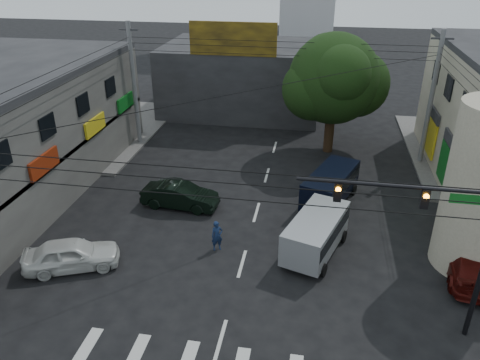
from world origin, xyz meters
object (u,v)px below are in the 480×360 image
(silver_minivan, at_px, (316,235))
(navy_van, at_px, (330,187))
(white_compact, at_px, (72,254))
(street_tree, at_px, (334,79))
(traffic_gantry, at_px, (444,227))
(traffic_officer, at_px, (217,236))
(utility_pole_far_right, at_px, (431,100))
(maroon_sedan, at_px, (469,264))
(utility_pole_far_left, at_px, (134,86))
(dark_sedan, at_px, (180,195))

(silver_minivan, height_order, navy_van, silver_minivan)
(navy_van, bearing_deg, white_compact, 145.94)
(street_tree, distance_m, traffic_gantry, 18.42)
(street_tree, relative_size, traffic_officer, 5.41)
(street_tree, relative_size, utility_pole_far_right, 0.95)
(maroon_sedan, xyz_separation_m, traffic_officer, (-11.94, 0.11, 0.10))
(white_compact, xyz_separation_m, navy_van, (12.06, 8.62, 0.25))
(utility_pole_far_left, xyz_separation_m, dark_sedan, (5.97, -9.09, -3.86))
(silver_minivan, bearing_deg, traffic_officer, 114.72)
(traffic_gantry, height_order, navy_van, traffic_gantry)
(traffic_gantry, distance_m, navy_van, 11.30)
(dark_sedan, distance_m, white_compact, 7.39)
(utility_pole_far_right, relative_size, silver_minivan, 1.81)
(traffic_gantry, relative_size, dark_sedan, 1.57)
(white_compact, height_order, traffic_officer, traffic_officer)
(street_tree, xyz_separation_m, white_compact, (-11.92, -16.66, -4.72))
(traffic_gantry, height_order, dark_sedan, traffic_gantry)
(utility_pole_far_right, bearing_deg, traffic_officer, -132.58)
(dark_sedan, xyz_separation_m, silver_minivan, (7.96, -3.34, 0.27))
(white_compact, bearing_deg, maroon_sedan, -104.50)
(traffic_officer, bearing_deg, maroon_sedan, -29.37)
(utility_pole_far_right, xyz_separation_m, white_compact, (-18.42, -15.66, -3.85))
(utility_pole_far_right, height_order, dark_sedan, utility_pole_far_right)
(white_compact, relative_size, maroon_sedan, 0.94)
(maroon_sedan, bearing_deg, utility_pole_far_left, -24.85)
(traffic_gantry, xyz_separation_m, traffic_officer, (-9.27, 4.00, -4.03))
(dark_sedan, distance_m, silver_minivan, 8.64)
(dark_sedan, height_order, navy_van, navy_van)
(dark_sedan, bearing_deg, traffic_gantry, -118.34)
(traffic_gantry, xyz_separation_m, maroon_sedan, (2.68, 3.89, -4.13))
(street_tree, height_order, maroon_sedan, street_tree)
(navy_van, distance_m, traffic_officer, 8.18)
(dark_sedan, xyz_separation_m, traffic_officer, (3.08, -3.91, 0.06))
(street_tree, distance_m, traffic_officer, 15.73)
(silver_minivan, relative_size, navy_van, 0.95)
(utility_pole_far_left, height_order, utility_pole_far_right, same)
(traffic_officer, bearing_deg, white_compact, 173.49)
(utility_pole_far_left, height_order, silver_minivan, utility_pole_far_left)
(utility_pole_far_right, relative_size, traffic_officer, 5.72)
(dark_sedan, bearing_deg, maroon_sedan, -100.68)
(utility_pole_far_right, bearing_deg, navy_van, -132.12)
(traffic_gantry, relative_size, utility_pole_far_right, 0.78)
(utility_pole_far_left, xyz_separation_m, navy_van, (14.64, -7.03, -3.60))
(white_compact, bearing_deg, navy_van, -76.79)
(maroon_sedan, xyz_separation_m, silver_minivan, (-7.07, 0.69, 0.31))
(navy_van, bearing_deg, utility_pole_far_right, -21.75)
(street_tree, xyz_separation_m, silver_minivan, (-0.57, -13.43, -4.46))
(traffic_gantry, distance_m, utility_pole_far_left, 25.00)
(traffic_gantry, height_order, white_compact, traffic_gantry)
(dark_sedan, distance_m, maroon_sedan, 15.56)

